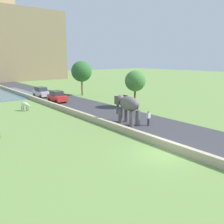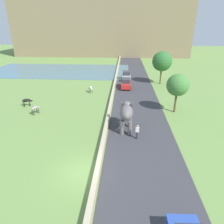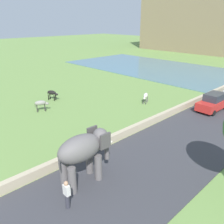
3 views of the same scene
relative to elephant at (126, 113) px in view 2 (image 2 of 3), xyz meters
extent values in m
plane|color=#6B8E47|center=(-3.43, -7.36, -2.04)|extent=(220.00, 220.00, 0.00)
cube|color=#38383D|center=(1.57, 12.64, -2.01)|extent=(7.00, 120.00, 0.06)
cube|color=tan|center=(-2.23, 10.64, -1.73)|extent=(0.40, 110.00, 0.62)
cube|color=slate|center=(-17.43, 30.76, -2.00)|extent=(36.00, 18.00, 0.08)
cube|color=#897556|center=(-9.43, 68.06, 8.73)|extent=(64.00, 28.00, 21.52)
ellipsoid|color=#605B5B|center=(-0.01, -0.22, 0.20)|extent=(1.49, 2.75, 1.50)
cylinder|color=#605B5B|center=(-0.40, 0.67, -1.24)|extent=(0.44, 0.44, 1.60)
cylinder|color=#605B5B|center=(0.44, 0.64, -1.24)|extent=(0.44, 0.44, 1.60)
cylinder|color=#605B5B|center=(-0.46, -1.09, -1.24)|extent=(0.44, 0.44, 1.60)
cylinder|color=#605B5B|center=(0.38, -1.12, -1.24)|extent=(0.44, 0.44, 1.60)
ellipsoid|color=#605B5B|center=(0.04, 1.19, 0.39)|extent=(1.03, 0.93, 1.10)
cube|color=#484444|center=(-0.56, 1.08, 0.43)|extent=(0.14, 0.70, 0.90)
cube|color=#484444|center=(0.63, 1.04, 0.43)|extent=(0.14, 0.70, 0.90)
cylinder|color=#605B5B|center=(0.06, 1.66, -0.50)|extent=(0.28, 0.28, 1.50)
cone|color=silver|center=(-0.17, 1.60, -0.05)|extent=(0.14, 0.56, 0.17)
cone|color=silver|center=(0.27, 1.59, -0.05)|extent=(0.14, 0.56, 0.17)
cylinder|color=#484444|center=(-0.05, -1.55, -0.15)|extent=(0.08, 0.08, 0.90)
cylinder|color=#33333D|center=(1.13, -1.94, -1.61)|extent=(0.22, 0.22, 0.85)
cube|color=silver|center=(1.13, -1.94, -0.91)|extent=(0.36, 0.22, 0.56)
sphere|color=tan|center=(1.13, -1.94, -0.52)|extent=(0.22, 0.22, 0.22)
cube|color=#B7B7BC|center=(-0.01, 22.52, -1.34)|extent=(1.84, 4.06, 0.80)
cube|color=#2D333D|center=(-0.01, 22.72, -0.59)|extent=(1.52, 2.25, 0.70)
cylinder|color=black|center=(0.84, 21.25, -1.74)|extent=(0.20, 0.61, 0.60)
cylinder|color=black|center=(-0.77, 21.20, -1.74)|extent=(0.20, 0.61, 0.60)
cylinder|color=black|center=(0.75, 23.85, -1.74)|extent=(0.20, 0.61, 0.60)
cylinder|color=black|center=(-0.86, 23.79, -1.74)|extent=(0.20, 0.61, 0.60)
cube|color=red|center=(-0.01, 16.30, -1.34)|extent=(1.79, 4.04, 0.80)
cube|color=#2D333D|center=(0.00, 16.50, -0.59)|extent=(1.49, 2.23, 0.70)
cylinder|color=black|center=(0.77, 14.99, -1.74)|extent=(0.19, 0.60, 0.60)
cylinder|color=black|center=(-0.84, 15.02, -1.74)|extent=(0.19, 0.60, 0.60)
cylinder|color=black|center=(0.83, 17.59, -1.74)|extent=(0.19, 0.60, 0.60)
cylinder|color=black|center=(-0.79, 17.62, -1.74)|extent=(0.19, 0.60, 0.60)
ellipsoid|color=black|center=(-14.36, 6.26, -1.14)|extent=(1.18, 0.88, 0.50)
cylinder|color=black|center=(-14.08, 6.57, -1.71)|extent=(0.10, 0.10, 0.65)
cylinder|color=black|center=(-13.95, 6.29, -1.71)|extent=(0.10, 0.10, 0.65)
cylinder|color=black|center=(-14.77, 6.23, -1.71)|extent=(0.10, 0.10, 0.65)
cylinder|color=black|center=(-14.64, 5.95, -1.71)|extent=(0.10, 0.10, 0.65)
ellipsoid|color=black|center=(-13.79, 6.54, -1.29)|extent=(0.46, 0.39, 0.26)
cone|color=beige|center=(-13.83, 6.62, -1.12)|extent=(0.04, 0.04, 0.12)
cone|color=beige|center=(-13.75, 6.46, -1.12)|extent=(0.04, 0.04, 0.12)
cylinder|color=black|center=(-14.84, 6.02, -1.34)|extent=(0.04, 0.04, 0.45)
ellipsoid|color=gray|center=(-11.93, 3.57, -1.14)|extent=(0.85, 1.18, 0.50)
cylinder|color=#373533|center=(-11.92, 3.98, -1.71)|extent=(0.10, 0.10, 0.65)
cylinder|color=#373533|center=(-11.64, 3.86, -1.71)|extent=(0.10, 0.10, 0.65)
cylinder|color=#373533|center=(-12.23, 3.28, -1.71)|extent=(0.10, 0.10, 0.65)
cylinder|color=#373533|center=(-11.95, 3.15, -1.71)|extent=(0.10, 0.10, 0.65)
ellipsoid|color=gray|center=(-11.68, 4.15, -1.29)|extent=(0.38, 0.46, 0.26)
cone|color=beige|center=(-11.76, 4.18, -1.12)|extent=(0.04, 0.04, 0.12)
cone|color=beige|center=(-11.59, 4.11, -1.12)|extent=(0.04, 0.04, 0.12)
cylinder|color=#373533|center=(-12.16, 3.08, -1.34)|extent=(0.04, 0.04, 0.45)
ellipsoid|color=silver|center=(-6.19, 13.22, -1.14)|extent=(0.89, 1.18, 0.50)
cylinder|color=#595753|center=(-5.87, 12.95, -1.71)|extent=(0.10, 0.10, 0.65)
cylinder|color=#595753|center=(-6.15, 12.81, -1.71)|extent=(0.10, 0.10, 0.65)
cylinder|color=#595753|center=(-6.22, 13.63, -1.71)|extent=(0.10, 0.10, 0.65)
cylinder|color=#595753|center=(-6.50, 13.49, -1.71)|extent=(0.10, 0.10, 0.65)
ellipsoid|color=silver|center=(-5.90, 12.66, -1.29)|extent=(0.40, 0.47, 0.26)
cone|color=beige|center=(-5.82, 12.70, -1.12)|extent=(0.04, 0.04, 0.12)
cone|color=beige|center=(-5.98, 12.62, -1.12)|extent=(0.04, 0.04, 0.12)
cylinder|color=#595753|center=(-6.43, 13.70, -1.34)|extent=(0.04, 0.04, 0.45)
cylinder|color=brown|center=(6.54, 5.52, -0.66)|extent=(0.28, 0.28, 2.75)
sphere|color=#427A38|center=(6.54, 5.52, 1.72)|extent=(2.88, 2.88, 2.88)
cylinder|color=brown|center=(6.82, 19.83, -0.48)|extent=(0.28, 0.28, 3.12)
sphere|color=#2D662D|center=(6.82, 19.83, 2.41)|extent=(3.80, 3.80, 3.80)
camera|label=1|loc=(-16.11, -17.16, 4.73)|focal=37.00mm
camera|label=2|loc=(-0.27, -19.94, 8.79)|focal=32.08mm
camera|label=3|loc=(9.19, -6.63, 6.69)|focal=37.67mm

